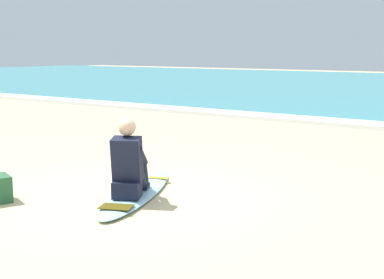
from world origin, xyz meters
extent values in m
plane|color=#CCB584|center=(0.00, 0.00, 0.00)|extent=(80.00, 80.00, 0.00)
cube|color=white|center=(0.00, 7.79, 0.06)|extent=(80.00, 0.90, 0.11)
ellipsoid|color=#9ED1E5|center=(-0.03, 0.10, 0.04)|extent=(1.42, 2.41, 0.07)
cube|color=gold|center=(-0.29, 0.72, 0.07)|extent=(0.48, 0.28, 0.01)
cube|color=#4C400C|center=(0.27, -0.61, 0.07)|extent=(0.43, 0.36, 0.01)
cube|color=black|center=(0.13, -0.26, 0.18)|extent=(0.40, 0.38, 0.20)
cylinder|color=black|center=(-0.05, -0.14, 0.33)|extent=(0.32, 0.43, 0.43)
cylinder|color=black|center=(-0.16, 0.03, 0.30)|extent=(0.23, 0.29, 0.42)
cube|color=black|center=(-0.20, 0.09, 0.10)|extent=(0.19, 0.24, 0.05)
cylinder|color=black|center=(0.13, -0.05, 0.33)|extent=(0.32, 0.43, 0.43)
cylinder|color=black|center=(0.04, 0.14, 0.30)|extent=(0.23, 0.29, 0.42)
cube|color=black|center=(0.01, 0.21, 0.10)|extent=(0.19, 0.24, 0.05)
cube|color=black|center=(0.11, -0.22, 0.53)|extent=(0.44, 0.42, 0.57)
sphere|color=beige|center=(0.09, -0.19, 0.92)|extent=(0.21, 0.21, 0.21)
cylinder|color=black|center=(-0.09, -0.15, 0.55)|extent=(0.27, 0.39, 0.31)
cylinder|color=black|center=(0.16, -0.02, 0.55)|extent=(0.27, 0.39, 0.31)
camera|label=1|loc=(4.33, -4.93, 1.83)|focal=50.50mm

